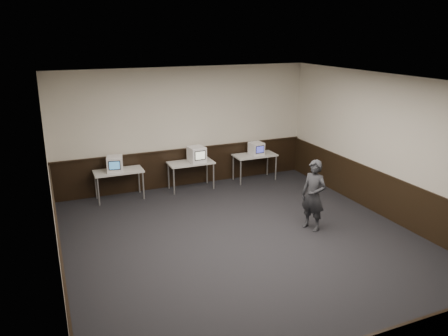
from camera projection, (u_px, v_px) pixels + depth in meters
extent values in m
plane|color=black|center=(250.00, 246.00, 8.62)|extent=(8.00, 8.00, 0.00)
plane|color=white|center=(253.00, 83.00, 7.66)|extent=(8.00, 8.00, 0.00)
plane|color=beige|center=(185.00, 128.00, 11.65)|extent=(7.00, 0.00, 7.00)
plane|color=beige|center=(419.00, 275.00, 4.62)|extent=(7.00, 0.00, 7.00)
plane|color=beige|center=(52.00, 196.00, 6.84)|extent=(0.00, 8.00, 8.00)
plane|color=beige|center=(397.00, 150.00, 9.44)|extent=(0.00, 8.00, 8.00)
cube|color=black|center=(186.00, 167.00, 11.97)|extent=(6.98, 0.04, 1.00)
cube|color=black|center=(61.00, 258.00, 7.18)|extent=(0.04, 7.98, 1.00)
cube|color=black|center=(390.00, 198.00, 9.76)|extent=(0.04, 7.98, 1.00)
cube|color=black|center=(186.00, 149.00, 11.79)|extent=(6.98, 0.06, 0.04)
cube|color=beige|center=(118.00, 171.00, 10.86)|extent=(1.20, 0.60, 0.04)
cylinder|color=#999999|center=(98.00, 192.00, 10.55)|extent=(0.04, 0.04, 0.71)
cylinder|color=#999999|center=(143.00, 186.00, 10.96)|extent=(0.04, 0.04, 0.71)
cylinder|color=#999999|center=(96.00, 185.00, 10.99)|extent=(0.04, 0.04, 0.71)
cylinder|color=#999999|center=(139.00, 180.00, 11.40)|extent=(0.04, 0.04, 0.71)
cube|color=beige|center=(191.00, 163.00, 11.56)|extent=(1.20, 0.60, 0.04)
cylinder|color=#999999|center=(174.00, 182.00, 11.25)|extent=(0.04, 0.04, 0.71)
cylinder|color=#999999|center=(214.00, 176.00, 11.66)|extent=(0.04, 0.04, 0.71)
cylinder|color=#999999|center=(169.00, 176.00, 11.69)|extent=(0.04, 0.04, 0.71)
cylinder|color=#999999|center=(207.00, 171.00, 12.10)|extent=(0.04, 0.04, 0.71)
cube|color=beige|center=(255.00, 155.00, 12.27)|extent=(1.20, 0.60, 0.04)
cylinder|color=#999999|center=(241.00, 173.00, 11.96)|extent=(0.04, 0.04, 0.71)
cylinder|color=#999999|center=(276.00, 168.00, 12.37)|extent=(0.04, 0.04, 0.71)
cylinder|color=#999999|center=(233.00, 168.00, 12.40)|extent=(0.04, 0.04, 0.71)
cylinder|color=#999999|center=(267.00, 163.00, 12.80)|extent=(0.04, 0.04, 0.71)
cube|color=white|center=(115.00, 164.00, 10.75)|extent=(0.45, 0.47, 0.38)
cube|color=black|center=(114.00, 165.00, 10.55)|extent=(0.28, 0.07, 0.23)
cube|color=teal|center=(114.00, 166.00, 10.55)|extent=(0.24, 0.05, 0.19)
cube|color=white|center=(197.00, 154.00, 11.53)|extent=(0.45, 0.46, 0.41)
cube|color=black|center=(200.00, 155.00, 11.34)|extent=(0.31, 0.04, 0.25)
cube|color=silver|center=(200.00, 156.00, 11.33)|extent=(0.27, 0.03, 0.21)
cube|color=white|center=(256.00, 149.00, 12.19)|extent=(0.38, 0.40, 0.35)
cube|color=black|center=(260.00, 149.00, 12.03)|extent=(0.27, 0.04, 0.21)
cube|color=#3D41B5|center=(260.00, 150.00, 12.02)|extent=(0.23, 0.02, 0.18)
imported|color=#25262A|center=(314.00, 195.00, 9.17)|extent=(0.56, 0.66, 1.53)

